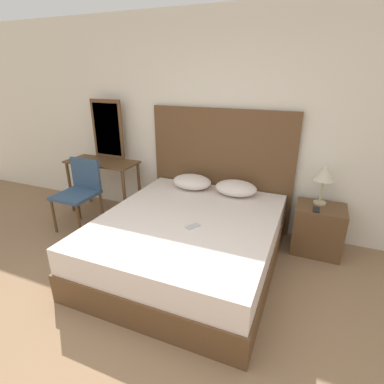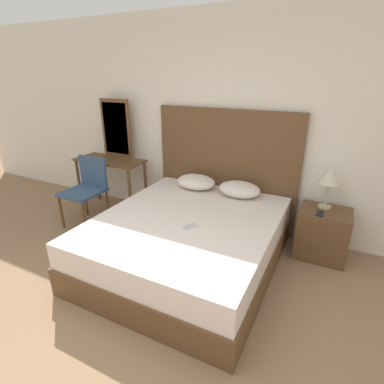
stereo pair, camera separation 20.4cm
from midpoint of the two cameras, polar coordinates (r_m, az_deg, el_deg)
wall_back at (r=3.91m, az=4.87°, el=12.58°), size 10.00×0.06×2.70m
bed at (r=3.28m, az=-2.52°, el=-9.35°), size 1.81×2.09×0.56m
headboard at (r=3.98m, az=3.92°, el=4.36°), size 1.90×0.05×1.56m
pillow_left at (r=3.89m, az=-1.51°, el=1.94°), size 0.51×0.38×0.18m
pillow_right at (r=3.70m, az=6.82°, el=0.73°), size 0.51×0.38×0.18m
phone_on_bed at (r=2.96m, az=-1.91°, el=-6.58°), size 0.14×0.16×0.01m
nightstand at (r=3.75m, az=21.43°, el=-6.61°), size 0.54×0.45×0.57m
table_lamp at (r=3.60m, az=22.44°, el=3.08°), size 0.23×0.23×0.46m
phone_on_nightstand at (r=3.53m, az=21.08°, el=-3.16°), size 0.07×0.15×0.01m
vanity_desk at (r=4.57m, az=-17.87°, el=3.88°), size 1.04×0.46×0.79m
vanity_mirror at (r=4.59m, az=-17.06°, el=11.31°), size 0.50×0.03×0.84m
chair at (r=4.28m, az=-21.85°, el=0.55°), size 0.47×0.50×0.92m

